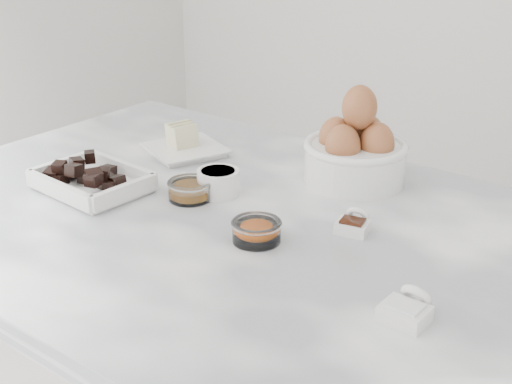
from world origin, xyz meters
TOP-DOWN VIEW (x-y plane):
  - marble_slab at (0.00, 0.00)m, footprint 1.20×0.80m
  - chocolate_dish at (-0.27, -0.06)m, footprint 0.20×0.16m
  - butter_plate at (-0.27, 0.17)m, footprint 0.18×0.18m
  - sugar_ramekin at (-0.08, 0.06)m, footprint 0.07×0.07m
  - egg_bowl at (0.07, 0.25)m, footprint 0.19×0.19m
  - honey_bowl at (-0.11, 0.01)m, footprint 0.08×0.08m
  - zest_bowl at (0.08, -0.04)m, footprint 0.08×0.08m
  - vanilla_spoon at (0.18, 0.08)m, footprint 0.06×0.07m
  - salt_spoon at (0.35, -0.10)m, footprint 0.06×0.07m

SIDE VIEW (x-z plane):
  - marble_slab at x=0.00m, z-range 0.90..0.94m
  - vanilla_spoon at x=0.18m, z-range 0.93..0.97m
  - salt_spoon at x=0.35m, z-range 0.93..0.98m
  - honey_bowl at x=-0.11m, z-range 0.94..0.97m
  - zest_bowl at x=0.08m, z-range 0.94..0.97m
  - butter_plate at x=-0.27m, z-range 0.93..0.99m
  - chocolate_dish at x=-0.27m, z-range 0.94..0.99m
  - sugar_ramekin at x=-0.08m, z-range 0.94..0.99m
  - egg_bowl at x=0.07m, z-range 0.91..1.09m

